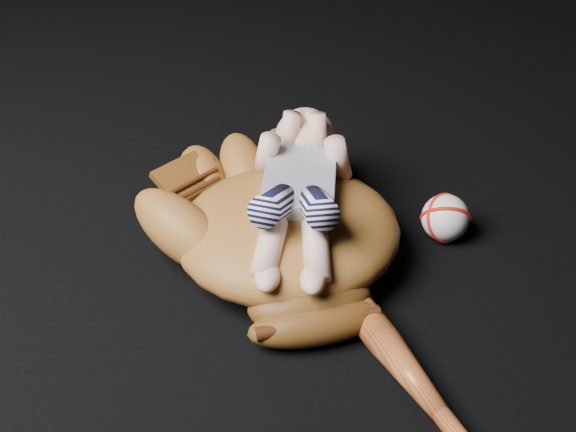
{
  "coord_description": "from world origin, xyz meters",
  "views": [
    {
      "loc": [
        0.07,
        -0.78,
        0.76
      ],
      "look_at": [
        0.09,
        0.09,
        0.08
      ],
      "focal_mm": 45.0,
      "sensor_mm": 36.0,
      "label": 1
    }
  ],
  "objects_px": {
    "baseball_bat": "(395,355)",
    "baseball": "(445,218)",
    "baseball_glove": "(288,223)",
    "newborn_baby": "(298,189)"
  },
  "relations": [
    {
      "from": "newborn_baby",
      "to": "baseball_bat",
      "type": "distance_m",
      "value": 0.28
    },
    {
      "from": "baseball_bat",
      "to": "baseball_glove",
      "type": "bearing_deg",
      "value": 122.6
    },
    {
      "from": "baseball_glove",
      "to": "baseball_bat",
      "type": "xyz_separation_m",
      "value": [
        0.14,
        -0.22,
        -0.05
      ]
    },
    {
      "from": "baseball_glove",
      "to": "baseball",
      "type": "relative_size",
      "value": 6.33
    },
    {
      "from": "baseball_glove",
      "to": "baseball_bat",
      "type": "relative_size",
      "value": 0.97
    },
    {
      "from": "baseball_bat",
      "to": "baseball",
      "type": "distance_m",
      "value": 0.3
    },
    {
      "from": "baseball_glove",
      "to": "baseball",
      "type": "bearing_deg",
      "value": -0.11
    },
    {
      "from": "newborn_baby",
      "to": "baseball",
      "type": "xyz_separation_m",
      "value": [
        0.24,
        0.05,
        -0.09
      ]
    },
    {
      "from": "baseball_glove",
      "to": "newborn_baby",
      "type": "xyz_separation_m",
      "value": [
        0.02,
        0.01,
        0.06
      ]
    },
    {
      "from": "newborn_baby",
      "to": "baseball_bat",
      "type": "xyz_separation_m",
      "value": [
        0.12,
        -0.23,
        -0.11
      ]
    }
  ]
}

